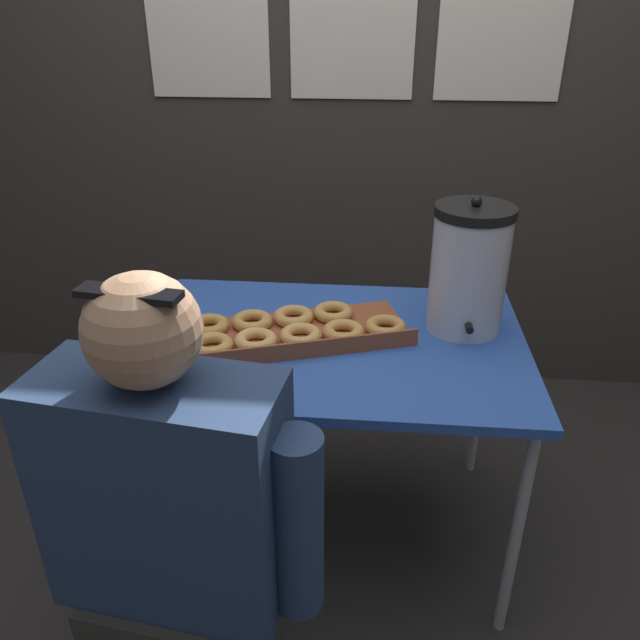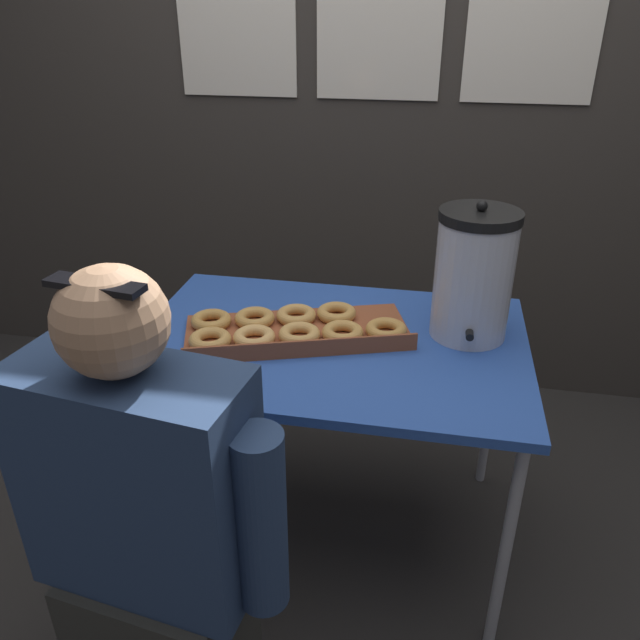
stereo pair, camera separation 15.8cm
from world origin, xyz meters
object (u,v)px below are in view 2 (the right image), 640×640
object	(u,v)px
donut_box	(292,329)
cell_phone	(141,370)
coffee_urn	(474,275)
person_seated	(150,545)

from	to	relation	value
donut_box	cell_phone	bearing A→B (deg)	-160.52
coffee_urn	person_seated	xyz separation A→B (m)	(-0.66, -0.79, -0.36)
coffee_urn	cell_phone	world-z (taller)	coffee_urn
cell_phone	person_seated	xyz separation A→B (m)	(0.19, -0.41, -0.17)
donut_box	person_seated	world-z (taller)	person_seated
cell_phone	person_seated	size ratio (longest dim) A/B	0.12
donut_box	coffee_urn	size ratio (longest dim) A/B	1.74
coffee_urn	cell_phone	distance (m)	0.95
donut_box	person_seated	xyz separation A→B (m)	(-0.16, -0.68, -0.19)
donut_box	coffee_urn	distance (m)	0.54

